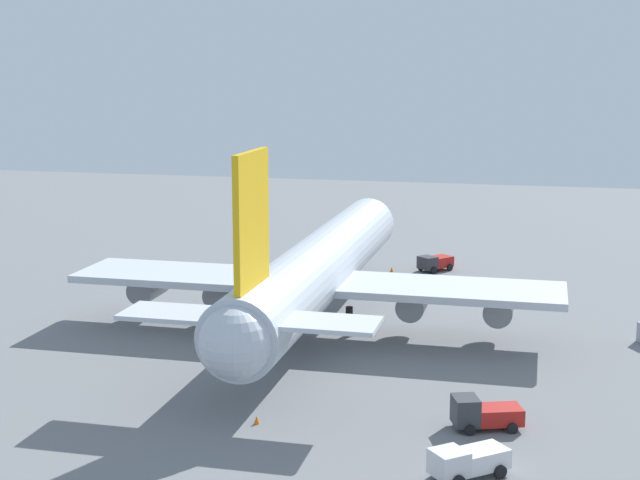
{
  "coord_description": "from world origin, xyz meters",
  "views": [
    {
      "loc": [
        -88.46,
        -21.19,
        26.07
      ],
      "look_at": [
        0.0,
        0.0,
        8.83
      ],
      "focal_mm": 52.62,
      "sensor_mm": 36.0,
      "label": 1
    }
  ],
  "objects_px": {
    "catering_truck": "(483,413)",
    "fuel_truck": "(467,461)",
    "cargo_airplane": "(320,268)",
    "safety_cone_nose": "(392,269)",
    "cargo_loader": "(435,262)",
    "safety_cone_tail": "(257,420)"
  },
  "relations": [
    {
      "from": "catering_truck",
      "to": "fuel_truck",
      "type": "bearing_deg",
      "value": 177.03
    },
    {
      "from": "cargo_airplane",
      "to": "catering_truck",
      "type": "relative_size",
      "value": 10.78
    },
    {
      "from": "catering_truck",
      "to": "fuel_truck",
      "type": "relative_size",
      "value": 1.02
    },
    {
      "from": "cargo_airplane",
      "to": "safety_cone_nose",
      "type": "xyz_separation_m",
      "value": [
        26.41,
        -3.04,
        -5.69
      ]
    },
    {
      "from": "cargo_loader",
      "to": "catering_truck",
      "type": "bearing_deg",
      "value": -169.63
    },
    {
      "from": "cargo_loader",
      "to": "safety_cone_nose",
      "type": "xyz_separation_m",
      "value": [
        -1.92,
        5.24,
        -0.79
      ]
    },
    {
      "from": "cargo_airplane",
      "to": "fuel_truck",
      "type": "height_order",
      "value": "cargo_airplane"
    },
    {
      "from": "safety_cone_tail",
      "to": "fuel_truck",
      "type": "bearing_deg",
      "value": -109.13
    },
    {
      "from": "cargo_airplane",
      "to": "catering_truck",
      "type": "height_order",
      "value": "cargo_airplane"
    },
    {
      "from": "catering_truck",
      "to": "safety_cone_tail",
      "type": "xyz_separation_m",
      "value": [
        -3.0,
        16.2,
        -0.85
      ]
    },
    {
      "from": "catering_truck",
      "to": "fuel_truck",
      "type": "height_order",
      "value": "catering_truck"
    },
    {
      "from": "safety_cone_nose",
      "to": "safety_cone_tail",
      "type": "xyz_separation_m",
      "value": [
        -52.66,
        1.52,
        -0.01
      ]
    },
    {
      "from": "safety_cone_nose",
      "to": "cargo_airplane",
      "type": "bearing_deg",
      "value": 173.44
    },
    {
      "from": "fuel_truck",
      "to": "cargo_loader",
      "type": "relative_size",
      "value": 1.09
    },
    {
      "from": "safety_cone_nose",
      "to": "cargo_loader",
      "type": "bearing_deg",
      "value": -69.93
    },
    {
      "from": "cargo_airplane",
      "to": "catering_truck",
      "type": "bearing_deg",
      "value": -142.68
    },
    {
      "from": "cargo_airplane",
      "to": "safety_cone_tail",
      "type": "distance_m",
      "value": 26.9
    },
    {
      "from": "cargo_airplane",
      "to": "fuel_truck",
      "type": "distance_m",
      "value": 36.44
    },
    {
      "from": "cargo_airplane",
      "to": "safety_cone_tail",
      "type": "relative_size",
      "value": 96.05
    },
    {
      "from": "fuel_truck",
      "to": "safety_cone_tail",
      "type": "xyz_separation_m",
      "value": [
        5.47,
        15.76,
        -0.82
      ]
    },
    {
      "from": "fuel_truck",
      "to": "cargo_loader",
      "type": "bearing_deg",
      "value": 8.53
    },
    {
      "from": "catering_truck",
      "to": "cargo_loader",
      "type": "xyz_separation_m",
      "value": [
        51.57,
        9.44,
        -0.05
      ]
    }
  ]
}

